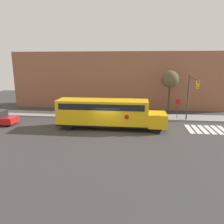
{
  "coord_description": "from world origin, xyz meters",
  "views": [
    {
      "loc": [
        2.92,
        -21.04,
        6.99
      ],
      "look_at": [
        0.34,
        1.68,
        1.7
      ],
      "focal_mm": 35.0,
      "sensor_mm": 36.0,
      "label": 1
    }
  ],
  "objects_px": {
    "school_bus": "(107,112)",
    "tree_near_sidewalk": "(170,80)",
    "traffic_light": "(191,92)",
    "stop_sign": "(178,106)"
  },
  "relations": [
    {
      "from": "school_bus",
      "to": "tree_near_sidewalk",
      "type": "xyz_separation_m",
      "value": [
        7.44,
        7.48,
        2.9
      ]
    },
    {
      "from": "traffic_light",
      "to": "tree_near_sidewalk",
      "type": "bearing_deg",
      "value": 110.38
    },
    {
      "from": "school_bus",
      "to": "tree_near_sidewalk",
      "type": "height_order",
      "value": "tree_near_sidewalk"
    },
    {
      "from": "traffic_light",
      "to": "tree_near_sidewalk",
      "type": "relative_size",
      "value": 0.93
    },
    {
      "from": "school_bus",
      "to": "traffic_light",
      "type": "height_order",
      "value": "traffic_light"
    },
    {
      "from": "school_bus",
      "to": "traffic_light",
      "type": "relative_size",
      "value": 2.09
    },
    {
      "from": "stop_sign",
      "to": "traffic_light",
      "type": "height_order",
      "value": "traffic_light"
    },
    {
      "from": "stop_sign",
      "to": "traffic_light",
      "type": "bearing_deg",
      "value": -61.34
    },
    {
      "from": "school_bus",
      "to": "stop_sign",
      "type": "height_order",
      "value": "school_bus"
    },
    {
      "from": "tree_near_sidewalk",
      "to": "traffic_light",
      "type": "bearing_deg",
      "value": -69.62
    }
  ]
}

